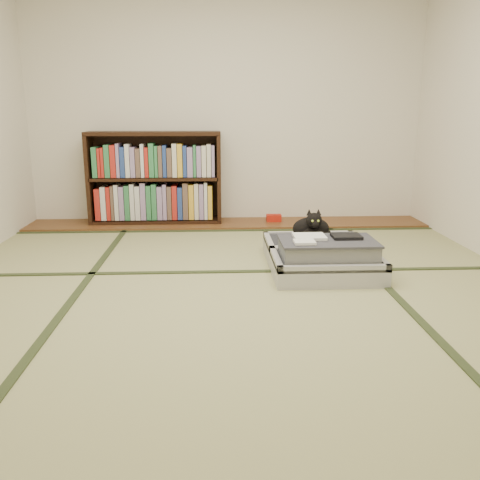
{
  "coord_description": "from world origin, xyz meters",
  "views": [
    {
      "loc": [
        -0.12,
        -3.07,
        1.12
      ],
      "look_at": [
        0.05,
        0.35,
        0.25
      ],
      "focal_mm": 38.0,
      "sensor_mm": 36.0,
      "label": 1
    }
  ],
  "objects": [
    {
      "name": "cable_coil",
      "position": [
        0.81,
        0.77,
        0.15
      ],
      "size": [
        0.1,
        0.1,
        0.02
      ],
      "color": "white",
      "rests_on": "suitcase"
    },
    {
      "name": "floor",
      "position": [
        0.0,
        0.0,
        0.0
      ],
      "size": [
        4.5,
        4.5,
        0.0
      ],
      "primitive_type": "plane",
      "color": "tan",
      "rests_on": "ground"
    },
    {
      "name": "suitcase",
      "position": [
        0.65,
        0.45,
        0.1
      ],
      "size": [
        0.74,
        0.99,
        0.29
      ],
      "color": "#ABACB0",
      "rests_on": "floor"
    },
    {
      "name": "wood_strip",
      "position": [
        0.0,
        2.0,
        0.01
      ],
      "size": [
        4.0,
        0.5,
        0.02
      ],
      "primitive_type": "cube",
      "color": "brown",
      "rests_on": "ground"
    },
    {
      "name": "cat",
      "position": [
        0.63,
        0.74,
        0.24
      ],
      "size": [
        0.33,
        0.33,
        0.27
      ],
      "color": "black",
      "rests_on": "suitcase"
    },
    {
      "name": "bookcase",
      "position": [
        -0.72,
        2.07,
        0.45
      ],
      "size": [
        1.32,
        0.3,
        0.92
      ],
      "color": "black",
      "rests_on": "wood_strip"
    },
    {
      "name": "red_item",
      "position": [
        0.48,
        2.03,
        0.06
      ],
      "size": [
        0.15,
        0.09,
        0.07
      ],
      "primitive_type": "cube",
      "rotation": [
        0.0,
        0.0,
        -0.01
      ],
      "color": "#B01C0E",
      "rests_on": "wood_strip"
    },
    {
      "name": "tatami_borders",
      "position": [
        0.0,
        0.49,
        0.0
      ],
      "size": [
        4.0,
        4.5,
        0.01
      ],
      "color": "#2D381E",
      "rests_on": "ground"
    },
    {
      "name": "room_shell",
      "position": [
        0.0,
        0.0,
        1.46
      ],
      "size": [
        4.5,
        4.5,
        4.5
      ],
      "color": "white",
      "rests_on": "ground"
    }
  ]
}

